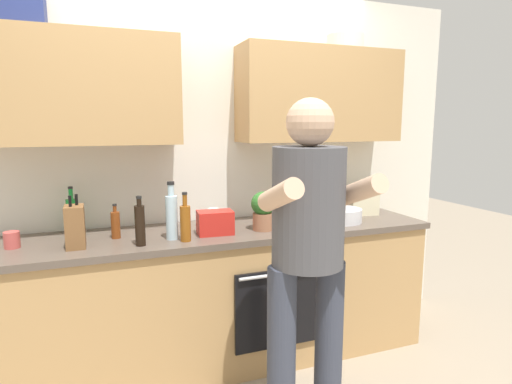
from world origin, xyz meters
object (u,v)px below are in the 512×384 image
Objects in this scene: bottle_oil at (306,215)px; bottle_juice at (298,202)px; bottle_wine at (311,201)px; cup_ceramic at (12,240)px; bottle_water at (172,215)px; bottle_vinegar at (116,224)px; grocery_bag_crisps at (215,223)px; bottle_syrup at (185,222)px; cup_coffee at (214,216)px; grocery_bag_rice at (362,203)px; mixing_bowl at (340,215)px; knife_block at (75,227)px; person_standing at (308,246)px; potted_herb at (263,210)px; bottle_soda at (72,216)px; bottle_soy at (140,224)px.

bottle_juice is at bearing 71.35° from bottle_oil.
cup_ceramic is at bearing -174.22° from bottle_wine.
bottle_oil is 0.65× the size of bottle_water.
bottle_juice is at bearing -174.86° from bottle_wine.
bottle_vinegar is 0.96× the size of grocery_bag_crisps.
bottle_syrup reaches higher than cup_coffee.
grocery_bag_rice is at bearing 11.25° from bottle_syrup.
bottle_water reaches higher than bottle_wine.
mixing_bowl is 0.33m from grocery_bag_rice.
knife_block reaches higher than bottle_vinegar.
mixing_bowl is 1.40× the size of grocery_bag_rice.
potted_herb is (0.07, 0.75, 0.03)m from person_standing.
bottle_wine is at bearing 162.92° from grocery_bag_rice.
bottle_soda is at bearing 160.39° from grocery_bag_crisps.
cup_ceramic is (-1.94, -0.20, -0.06)m from bottle_wine.
knife_block is (-0.52, 0.01, -0.03)m from bottle_water.
grocery_bag_crisps is at bearing -19.61° from bottle_soda.
knife_block is at bearing 165.92° from bottle_soy.
bottle_juice is (1.16, 0.38, -0.01)m from bottle_soy.
knife_block is (-1.04, 0.74, 0.01)m from person_standing.
mixing_bowl is at bearing 1.15° from grocery_bag_crisps.
grocery_bag_crisps is (-0.71, -0.29, -0.04)m from bottle_juice.
person_standing reaches higher than bottle_syrup.
person_standing is 8.17× the size of bottle_vinegar.
cup_ceramic is 0.35m from knife_block.
bottle_water is at bearing -177.83° from mixing_bowl.
bottle_wine reaches higher than cup_ceramic.
person_standing reaches higher than bottle_oil.
bottle_soy is 1.12× the size of bottle_juice.
bottle_syrup reaches higher than bottle_vinegar.
person_standing is 0.79m from grocery_bag_crisps.
grocery_bag_rice is at bearing 12.10° from potted_herb.
grocery_bag_rice reaches higher than cup_ceramic.
bottle_vinegar is 0.43m from bottle_syrup.
knife_block is at bearing -179.01° from grocery_bag_crisps.
bottle_soy is 0.78m from potted_herb.
bottle_water is 3.76× the size of cup_ceramic.
cup_ceramic is at bearing 167.99° from bottle_syrup.
cup_ceramic is (-1.71, 0.17, -0.04)m from bottle_oil.
potted_herb is (-0.27, 0.06, 0.04)m from bottle_oil.
bottle_juice is at bearing 17.72° from bottle_water.
knife_block is at bearing -18.95° from cup_ceramic.
bottle_soy is at bearing -46.97° from bottle_soda.
bottle_juice is 0.88× the size of bottle_syrup.
cup_coffee is at bearing 144.57° from bottle_oil.
bottle_wine reaches higher than mixing_bowl.
bottle_vinegar reaches higher than cup_coffee.
grocery_bag_rice reaches higher than mixing_bowl.
grocery_bag_crisps is (-0.90, -0.02, 0.03)m from mixing_bowl.
bottle_oil is 2.20× the size of cup_coffee.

